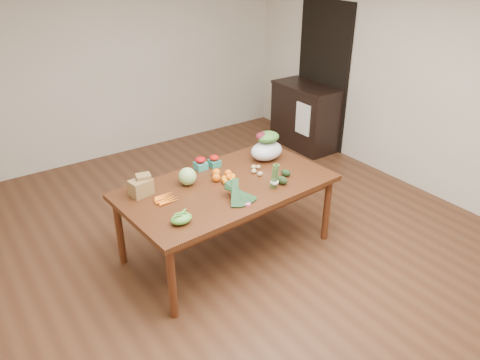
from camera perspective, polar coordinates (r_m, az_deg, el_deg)
floor at (r=4.89m, az=1.00°, el=-7.88°), size 6.00×6.00×0.00m
room_walls at (r=4.26m, az=1.15°, el=7.13°), size 5.02×6.02×2.70m
dining_table at (r=4.62m, az=-1.58°, el=-4.66°), size 2.07×1.24×0.75m
doorway_dark at (r=7.06m, az=10.04°, el=12.43°), size 0.02×1.00×2.10m
cabinet at (r=7.08m, az=7.91°, el=7.71°), size 0.52×1.02×0.94m
dish_towel at (r=6.72m, az=7.67°, el=7.37°), size 0.02×0.28×0.45m
paper_bag at (r=4.30m, az=-11.99°, el=-0.71°), size 0.27×0.23×0.18m
cabbage at (r=4.42m, az=-6.43°, el=0.43°), size 0.17×0.17×0.17m
strawberry_basket_a at (r=4.72m, az=-4.82°, el=1.92°), size 0.12×0.12×0.10m
strawberry_basket_b at (r=4.77m, az=-3.13°, el=2.22°), size 0.11×0.11×0.10m
orange_a at (r=4.47m, az=-2.92°, el=0.29°), size 0.08×0.08×0.08m
orange_b at (r=4.57m, az=-2.91°, el=0.92°), size 0.08×0.08×0.08m
orange_c at (r=4.55m, az=-1.46°, el=0.81°), size 0.08×0.08×0.08m
mandarin_cluster at (r=4.45m, az=-1.35°, el=0.26°), size 0.19×0.19×0.09m
carrots at (r=4.22m, az=-8.97°, el=-2.23°), size 0.23×0.20×0.03m
snap_pea_bag at (r=3.85m, az=-7.17°, el=-4.70°), size 0.18×0.14×0.08m
kale_bunch at (r=4.11m, az=0.07°, el=-1.63°), size 0.34×0.42×0.16m
asparagus_bundle at (r=4.32m, az=4.24°, el=0.47°), size 0.09×0.12×0.26m
potato_a at (r=4.63m, az=1.71°, el=1.09°), size 0.05×0.05×0.05m
potato_b at (r=4.58m, az=2.46°, el=0.77°), size 0.06×0.05×0.05m
potato_c at (r=4.73m, az=2.24°, el=1.61°), size 0.05×0.04×0.04m
potato_d at (r=4.71m, az=1.68°, el=1.59°), size 0.05×0.05×0.05m
potato_e at (r=4.69m, az=4.22°, el=1.36°), size 0.05×0.04×0.04m
avocado_a at (r=4.44m, az=5.13°, el=-0.03°), size 0.11×0.14×0.08m
avocado_b at (r=4.59m, az=5.60°, el=0.88°), size 0.10×0.12×0.07m
salad_bag at (r=4.89m, az=3.27°, el=4.01°), size 0.37×0.29×0.28m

